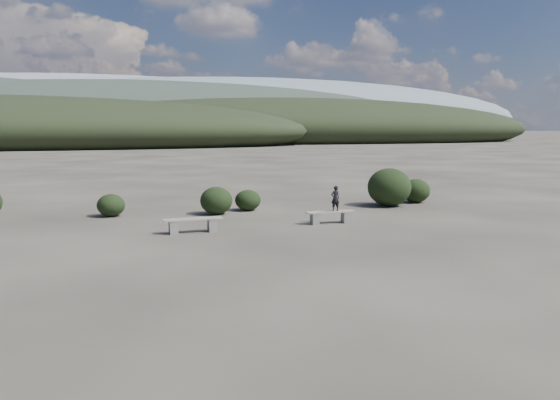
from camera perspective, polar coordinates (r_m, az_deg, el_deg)
name	(u,v)px	position (r m, az deg, el deg)	size (l,w,h in m)	color
ground	(324,265)	(12.85, 4.63, -6.82)	(1200.00, 1200.00, 0.00)	#2D2923
bench_left	(193,224)	(16.89, -9.08, -2.49)	(1.81, 0.49, 0.45)	slate
bench_right	(330,216)	(18.38, 5.28, -1.68)	(1.67, 0.36, 0.42)	slate
seated_person	(335,198)	(18.36, 5.80, 0.16)	(0.31, 0.20, 0.85)	black
shrub_a	(111,205)	(20.68, -17.25, -0.53)	(1.00, 1.00, 0.82)	black
shrub_b	(216,201)	(20.36, -6.67, -0.06)	(1.20, 1.20, 1.03)	black
shrub_c	(248,200)	(21.23, -3.38, -0.02)	(1.01, 1.01, 0.81)	black
shrub_d	(389,187)	(22.81, 11.35, 1.33)	(1.78, 1.78, 1.56)	black
shrub_e	(416,191)	(24.19, 13.99, 0.95)	(1.23, 1.23, 1.02)	black
mountain_ridges	(119,116)	(350.81, -16.50, 8.43)	(500.00, 400.00, 56.00)	black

